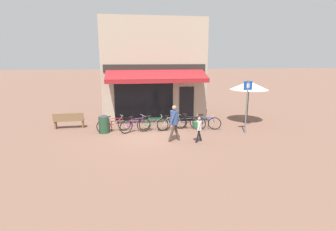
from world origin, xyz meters
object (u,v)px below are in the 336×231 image
bicycle_black (190,122)px  litter_bin (104,124)px  bicycle_red (114,125)px  parking_sign (247,101)px  bicycle_green (154,124)px  bicycle_silver (172,123)px  pedestrian_adult (174,120)px  park_bench (69,120)px  cafe_parasol (249,86)px  pedestrian_child (198,127)px  bicycle_purple (136,125)px  bicycle_blue (205,123)px

bicycle_black → litter_bin: (-4.53, 0.04, 0.09)m
bicycle_red → parking_sign: (6.70, -1.28, 1.28)m
parking_sign → bicycle_green: bearing=167.1°
bicycle_silver → parking_sign: parking_sign is taller
bicycle_silver → bicycle_black: bearing=-26.5°
bicycle_red → parking_sign: size_ratio=0.65×
bicycle_silver → bicycle_red: bearing=161.5°
bicycle_green → pedestrian_adult: (0.79, -1.78, 0.64)m
bicycle_silver → park_bench: size_ratio=1.07×
cafe_parasol → bicycle_red: bearing=-174.0°
bicycle_red → pedestrian_child: pedestrian_child is taller
bicycle_purple → parking_sign: parking_sign is taller
bicycle_black → pedestrian_child: (-0.10, -2.16, 0.34)m
bicycle_purple → park_bench: size_ratio=1.03×
bicycle_silver → park_bench: bearing=150.6°
pedestrian_adult → bicycle_black: bearing=63.0°
bicycle_silver → pedestrian_adult: pedestrian_adult is taller
bicycle_green → pedestrian_child: (1.85, -2.11, 0.35)m
bicycle_red → pedestrian_child: 4.57m
pedestrian_adult → park_bench: pedestrian_adult is taller
bicycle_purple → pedestrian_child: 3.53m
bicycle_blue → litter_bin: (-5.38, 0.13, 0.11)m
bicycle_red → bicycle_silver: (3.07, -0.02, -0.02)m
bicycle_blue → cafe_parasol: 3.61m
bicycle_green → bicycle_silver: 1.02m
bicycle_purple → pedestrian_child: (2.80, -2.13, 0.35)m
bicycle_black → pedestrian_child: pedestrian_child is taller
litter_bin → bicycle_black: bearing=-0.5°
bicycle_silver → bicycle_blue: size_ratio=1.05×
bicycle_silver → pedestrian_adult: (-0.21, -1.98, 0.66)m
bicycle_red → bicycle_green: (2.07, -0.22, 0.00)m
park_bench → bicycle_silver: bearing=-13.6°
pedestrian_adult → litter_bin: pedestrian_adult is taller
bicycle_purple → pedestrian_adult: bearing=-73.8°
bicycle_red → cafe_parasol: bearing=-12.8°
cafe_parasol → park_bench: size_ratio=1.54×
bicycle_red → bicycle_silver: bicycle_red is taller
cafe_parasol → park_bench: bearing=178.5°
bicycle_green → parking_sign: parking_sign is taller
parking_sign → litter_bin: bearing=170.9°
bicycle_red → cafe_parasol: 8.04m
bicycle_silver → parking_sign: size_ratio=0.63×
bicycle_red → bicycle_green: bicycle_red is taller
bicycle_green → bicycle_blue: same height
bicycle_green → litter_bin: litter_bin is taller
litter_bin → parking_sign: bearing=-9.1°
bicycle_green → cafe_parasol: 6.09m
parking_sign → park_bench: 9.56m
bicycle_green → pedestrian_adult: size_ratio=1.05×
bicycle_silver → park_bench: park_bench is taller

